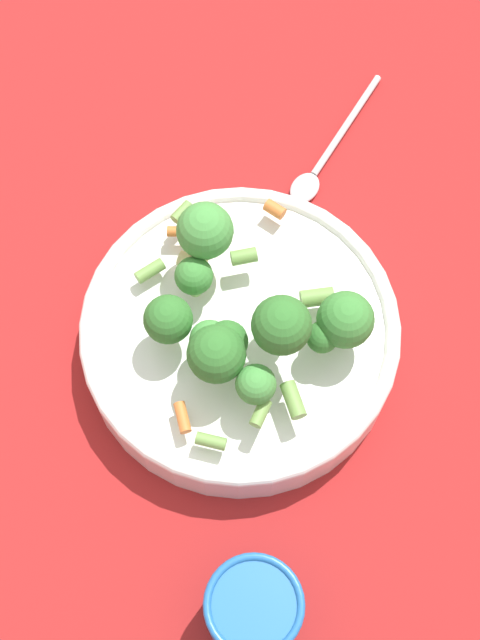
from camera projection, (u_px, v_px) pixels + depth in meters
The scene contains 5 objects.
ground_plane at pixel (240, 346), 0.80m from camera, with size 3.00×3.00×0.00m, color maroon.
bowl at pixel (240, 335), 0.77m from camera, with size 0.28×0.28×0.05m.
pasta_salad at pixel (245, 315), 0.71m from camera, with size 0.19×0.22×0.09m.
cup at pixel (253, 610), 0.67m from camera, with size 0.07×0.07×0.08m.
spoon at pixel (322, 161), 0.87m from camera, with size 0.13×0.14×0.01m.
Camera 1 is at (0.05, 0.29, 0.75)m, focal length 50.00 mm.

